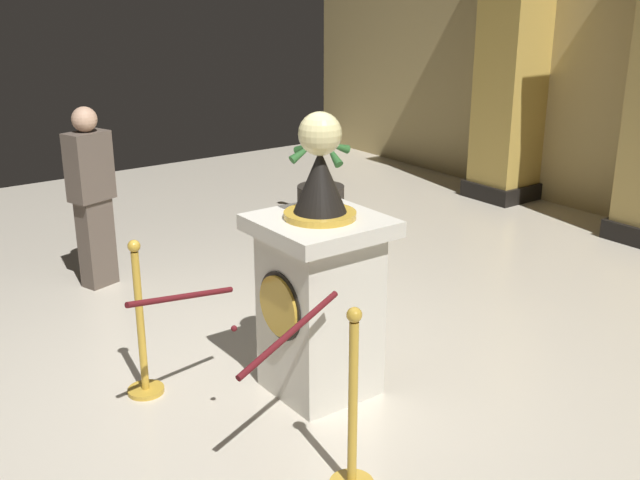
# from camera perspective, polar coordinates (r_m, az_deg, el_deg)

# --- Properties ---
(ground_plane) EXTENTS (12.53, 12.53, 0.00)m
(ground_plane) POSITION_cam_1_polar(r_m,az_deg,el_deg) (5.32, -5.01, -10.20)
(ground_plane) COLOR beige
(pedestal_clock) EXTENTS (0.75, 0.75, 1.85)m
(pedestal_clock) POSITION_cam_1_polar(r_m,az_deg,el_deg) (4.85, -0.04, -3.50)
(pedestal_clock) COLOR silver
(pedestal_clock) RESTS_ON ground_plane
(stanchion_near) EXTENTS (0.24, 0.24, 1.06)m
(stanchion_near) POSITION_cam_1_polar(r_m,az_deg,el_deg) (5.08, -13.20, -7.37)
(stanchion_near) COLOR gold
(stanchion_near) RESTS_ON ground_plane
(stanchion_far) EXTENTS (0.24, 0.24, 1.05)m
(stanchion_far) POSITION_cam_1_polar(r_m,az_deg,el_deg) (4.09, 2.45, -13.83)
(stanchion_far) COLOR gold
(stanchion_far) RESTS_ON ground_plane
(velvet_rope) EXTENTS (1.07, 1.05, 0.22)m
(velvet_rope) POSITION_cam_1_polar(r_m,az_deg,el_deg) (4.35, -6.50, -5.55)
(velvet_rope) COLOR #591419
(column_left) EXTENTS (0.77, 0.77, 3.61)m
(column_left) POSITION_cam_1_polar(r_m,az_deg,el_deg) (9.55, 14.28, 13.57)
(column_left) COLOR black
(column_left) RESTS_ON ground_plane
(potted_palm_left) EXTENTS (0.78, 0.79, 0.99)m
(potted_palm_left) POSITION_cam_1_polar(r_m,az_deg,el_deg) (8.59, 0.05, 3.33)
(potted_palm_left) COLOR #2D2823
(potted_palm_left) RESTS_ON ground_plane
(bystander_guest) EXTENTS (0.32, 0.41, 1.59)m
(bystander_guest) POSITION_cam_1_polar(r_m,az_deg,el_deg) (6.85, -16.72, 3.32)
(bystander_guest) COLOR brown
(bystander_guest) RESTS_ON ground_plane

